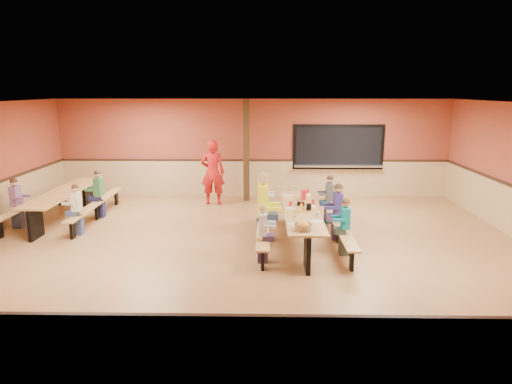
{
  "coord_description": "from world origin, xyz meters",
  "views": [
    {
      "loc": [
        0.33,
        -9.0,
        3.29
      ],
      "look_at": [
        0.16,
        0.44,
        1.15
      ],
      "focal_mm": 32.0,
      "sensor_mm": 36.0,
      "label": 1
    }
  ],
  "objects": [
    {
      "name": "cafeteria_table_main",
      "position": [
        1.13,
        0.53,
        0.53
      ],
      "size": [
        1.91,
        3.7,
        0.74
      ],
      "color": "#B38347",
      "rests_on": "ground"
    },
    {
      "name": "seated_child_char_right",
      "position": [
        1.96,
        2.08,
        0.59
      ],
      "size": [
        0.36,
        0.29,
        1.19
      ],
      "primitive_type": null,
      "color": "#484C52",
      "rests_on": "ground"
    },
    {
      "name": "chip_bowl",
      "position": [
        1.05,
        -0.94,
        0.81
      ],
      "size": [
        0.32,
        0.32,
        0.15
      ],
      "primitive_type": null,
      "color": "orange",
      "rests_on": "cafeteria_table_main"
    },
    {
      "name": "table_paddle",
      "position": [
        1.16,
        0.93,
        0.88
      ],
      "size": [
        0.16,
        0.16,
        0.56
      ],
      "color": "black",
      "rests_on": "cafeteria_table_main"
    },
    {
      "name": "condiment_ketchup",
      "position": [
        1.14,
        0.41,
        0.82
      ],
      "size": [
        0.06,
        0.06,
        0.17
      ],
      "primitive_type": "cylinder",
      "color": "#B2140F",
      "rests_on": "cafeteria_table_main"
    },
    {
      "name": "seated_child_grey_left",
      "position": [
        0.31,
        1.91,
        0.61
      ],
      "size": [
        0.38,
        0.31,
        1.22
      ],
      "primitive_type": null,
      "color": "silver",
      "rests_on": "ground"
    },
    {
      "name": "standing_woman",
      "position": [
        -1.16,
        3.9,
        0.94
      ],
      "size": [
        0.69,
        0.46,
        1.88
      ],
      "primitive_type": "imported",
      "rotation": [
        0.0,
        0.0,
        3.16
      ],
      "color": "#B31514",
      "rests_on": "ground"
    },
    {
      "name": "seated_child_purple_sec",
      "position": [
        -5.62,
        1.49,
        0.6
      ],
      "size": [
        0.37,
        0.3,
        1.21
      ],
      "primitive_type": null,
      "color": "#784979",
      "rests_on": "ground"
    },
    {
      "name": "seated_child_navy_right",
      "position": [
        1.96,
        0.77,
        0.63
      ],
      "size": [
        0.39,
        0.32,
        1.25
      ],
      "primitive_type": null,
      "color": "navy",
      "rests_on": "ground"
    },
    {
      "name": "kitchen_pass_through",
      "position": [
        2.6,
        4.96,
        1.49
      ],
      "size": [
        2.78,
        0.28,
        1.38
      ],
      "color": "black",
      "rests_on": "ground"
    },
    {
      "name": "condiment_mustard",
      "position": [
        1.11,
        0.31,
        0.82
      ],
      "size": [
        0.06,
        0.06,
        0.17
      ],
      "primitive_type": "cylinder",
      "color": "yellow",
      "rests_on": "cafeteria_table_main"
    },
    {
      "name": "ground",
      "position": [
        0.0,
        0.0,
        0.0
      ],
      "size": [
        12.0,
        12.0,
        0.0
      ],
      "primitive_type": "plane",
      "color": "brown",
      "rests_on": "ground"
    },
    {
      "name": "seated_child_tan_sec",
      "position": [
        -3.97,
        1.03,
        0.58
      ],
      "size": [
        0.35,
        0.28,
        1.16
      ],
      "primitive_type": null,
      "color": "beige",
      "rests_on": "ground"
    },
    {
      "name": "structural_post",
      "position": [
        -0.2,
        4.4,
        1.5
      ],
      "size": [
        0.18,
        0.18,
        3.0
      ],
      "primitive_type": "cube",
      "color": "#312110",
      "rests_on": "ground"
    },
    {
      "name": "napkin_dispenser",
      "position": [
        1.29,
        0.53,
        0.8
      ],
      "size": [
        0.1,
        0.14,
        0.13
      ],
      "primitive_type": "cube",
      "color": "black",
      "rests_on": "cafeteria_table_main"
    },
    {
      "name": "seated_child_green_sec",
      "position": [
        -3.97,
        2.47,
        0.62
      ],
      "size": [
        0.38,
        0.31,
        1.23
      ],
      "primitive_type": null,
      "color": "#326F3D",
      "rests_on": "ground"
    },
    {
      "name": "room_envelope",
      "position": [
        0.0,
        0.0,
        0.69
      ],
      "size": [
        12.04,
        10.04,
        3.02
      ],
      "color": "#97402C",
      "rests_on": "ground"
    },
    {
      "name": "seated_child_white_left",
      "position": [
        0.31,
        -0.64,
        0.57
      ],
      "size": [
        0.33,
        0.27,
        1.14
      ],
      "primitive_type": null,
      "color": "silver",
      "rests_on": "ground"
    },
    {
      "name": "seated_adult_yellow",
      "position": [
        0.31,
        0.73,
        0.75
      ],
      "size": [
        0.51,
        0.41,
        1.49
      ],
      "primitive_type": null,
      "color": "#FFF41A",
      "rests_on": "ground"
    },
    {
      "name": "place_settings",
      "position": [
        1.13,
        0.53,
        0.8
      ],
      "size": [
        0.65,
        3.3,
        0.11
      ],
      "primitive_type": null,
      "color": "beige",
      "rests_on": "cafeteria_table_main"
    },
    {
      "name": "cafeteria_table_second",
      "position": [
        -4.79,
        2.25,
        0.53
      ],
      "size": [
        1.91,
        3.7,
        0.74
      ],
      "color": "#B38347",
      "rests_on": "ground"
    },
    {
      "name": "seated_child_teal_right",
      "position": [
        1.96,
        -0.21,
        0.58
      ],
      "size": [
        0.34,
        0.28,
        1.15
      ],
      "primitive_type": null,
      "color": "#0C7A87",
      "rests_on": "ground"
    },
    {
      "name": "punch_pitcher",
      "position": [
        1.25,
        1.44,
        0.85
      ],
      "size": [
        0.16,
        0.16,
        0.22
      ],
      "primitive_type": "cylinder",
      "color": "red",
      "rests_on": "cafeteria_table_main"
    }
  ]
}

